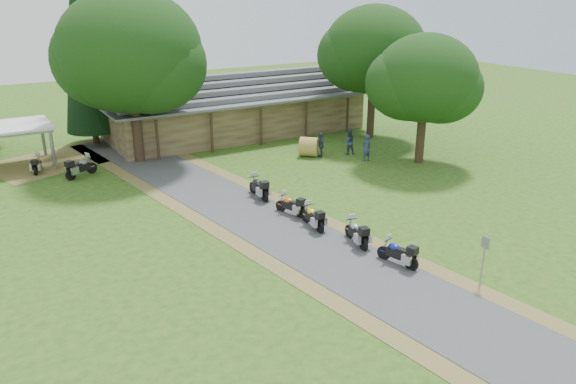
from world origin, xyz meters
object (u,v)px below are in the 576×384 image
motorcycle_carport_a (37,163)px  hay_bale (309,147)px  motorcycle_row_b (356,231)px  motorcycle_row_d (291,204)px  motorcycle_row_a (398,252)px  motorcycle_row_e (259,186)px  lodge (235,103)px  motorcycle_carport_b (81,166)px  motorcycle_row_c (313,216)px

motorcycle_carport_a → hay_bale: hay_bale is taller
motorcycle_row_b → motorcycle_carport_a: bearing=40.6°
motorcycle_row_b → hay_bale: 14.59m
motorcycle_row_d → motorcycle_row_a: bearing=170.1°
motorcycle_carport_a → motorcycle_row_b: bearing=-131.2°
motorcycle_row_e → lodge: bearing=-18.1°
motorcycle_row_b → motorcycle_carport_b: size_ratio=0.91×
motorcycle_row_a → motorcycle_row_b: (-0.26, 2.58, 0.02)m
lodge → motorcycle_carport_a: 16.00m
lodge → hay_bale: (1.48, -8.88, -1.77)m
motorcycle_carport_b → lodge: bearing=-4.9°
motorcycle_row_a → hay_bale: 16.89m
hay_bale → motorcycle_row_a: bearing=-109.5°
motorcycle_row_a → motorcycle_row_c: bearing=-4.0°
motorcycle_row_d → motorcycle_carport_a: size_ratio=1.04×
motorcycle_row_c → motorcycle_row_e: bearing=7.9°
motorcycle_row_a → motorcycle_row_d: 7.25m
lodge → hay_bale: lodge is taller
motorcycle_row_a → motorcycle_carport_b: size_ratio=0.88×
motorcycle_row_b → motorcycle_row_d: (-0.81, 4.59, -0.03)m
motorcycle_row_a → motorcycle_row_d: motorcycle_row_a is taller
motorcycle_row_b → motorcycle_row_e: motorcycle_row_e is taller
lodge → hay_bale: size_ratio=15.84×
motorcycle_row_c → motorcycle_row_d: bearing=6.7°
lodge → motorcycle_row_b: (-4.41, -22.22, -1.81)m
motorcycle_row_b → motorcycle_carport_b: motorcycle_carport_b is taller
motorcycle_carport_b → motorcycle_row_b: bearing=-89.3°
motorcycle_row_b → hay_bale: hay_bale is taller
motorcycle_row_c → motorcycle_carport_a: 19.53m
motorcycle_carport_a → hay_bale: size_ratio=1.26×
motorcycle_row_d → motorcycle_carport_a: (-10.37, 14.52, -0.02)m
motorcycle_row_d → motorcycle_row_b: bearing=171.6°
motorcycle_row_c → motorcycle_carport_b: 16.31m
motorcycle_row_a → motorcycle_carport_b: bearing=10.8°
motorcycle_row_b → motorcycle_row_c: 2.71m
motorcycle_row_c → motorcycle_row_e: size_ratio=0.92×
motorcycle_row_d → motorcycle_row_e: size_ratio=0.90×
motorcycle_row_a → motorcycle_row_b: bearing=-9.0°
motorcycle_carport_a → motorcycle_carport_b: size_ratio=0.83×
hay_bale → lodge: bearing=99.5°
motorcycle_row_c → motorcycle_row_e: (-0.34, 5.12, 0.05)m
lodge → motorcycle_row_d: lodge is taller
motorcycle_row_c → motorcycle_carport_a: bearing=36.5°
hay_bale → motorcycle_row_d: bearing=-127.4°
motorcycle_row_d → motorcycle_carport_a: bearing=17.2°
motorcycle_row_e → motorcycle_row_b: bearing=-169.7°
motorcycle_row_b → motorcycle_carport_b: (-8.93, 16.70, 0.06)m
lodge → hay_bale: bearing=-80.5°
motorcycle_row_c → hay_bale: bearing=-27.5°
motorcycle_row_d → hay_bale: size_ratio=1.31×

